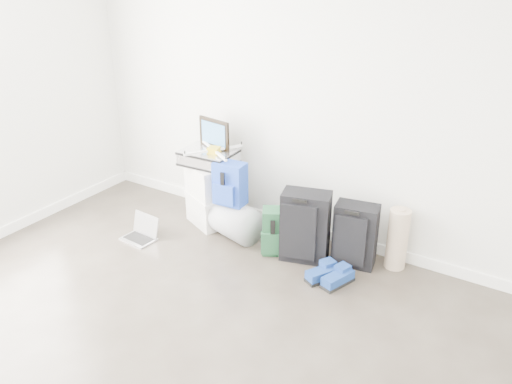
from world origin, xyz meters
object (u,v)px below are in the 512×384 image
Objects in this scene: large_suitcase at (305,227)px; carry_on at (355,235)px; briefcase at (209,157)px; boxes_stack at (210,194)px; duffel_bag at (232,219)px; laptop at (142,233)px.

carry_on is (0.40, 0.14, -0.03)m from large_suitcase.
large_suitcase is at bearing -8.26° from briefcase.
boxes_stack is at bearing 171.12° from carry_on.
boxes_stack is 0.38m from briefcase.
large_suitcase is 0.43m from carry_on.
briefcase is at bearing 171.12° from carry_on.
large_suitcase is at bearing 15.10° from duffel_bag.
briefcase is at bearing 158.49° from large_suitcase.
briefcase is at bearing 63.03° from laptop.
boxes_stack is at bearing 63.03° from laptop.
briefcase reaches higher than large_suitcase.
carry_on is at bearing 23.40° from laptop.
briefcase reaches higher than duffel_bag.
large_suitcase is 1.56m from laptop.
duffel_bag is at bearing 40.53° from laptop.
briefcase is 0.87× the size of carry_on.
laptop is at bearing -128.28° from duffel_bag.
large_suitcase is (0.77, -0.00, 0.14)m from duffel_bag.
duffel_bag is 0.86m from laptop.
boxes_stack is 1.27× the size of briefcase.
carry_on is at bearing -1.31° from briefcase.
duffel_bag is 0.78m from large_suitcase.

